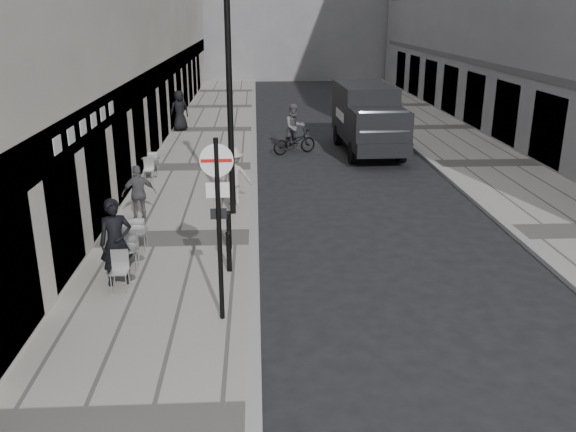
% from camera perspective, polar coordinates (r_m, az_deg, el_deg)
% --- Properties ---
extents(sidewalk, '(4.00, 60.00, 0.12)m').
position_cam_1_polar(sidewalk, '(23.38, -8.14, 4.47)').
color(sidewalk, gray).
rests_on(sidewalk, ground).
extents(far_sidewalk, '(4.00, 60.00, 0.12)m').
position_cam_1_polar(far_sidewalk, '(24.93, 18.01, 4.62)').
color(far_sidewalk, gray).
rests_on(far_sidewalk, ground).
extents(walking_man, '(0.81, 0.66, 1.90)m').
position_cam_1_polar(walking_man, '(13.41, -15.80, -2.38)').
color(walking_man, black).
rests_on(walking_man, sidewalk).
extents(sign_post, '(0.60, 0.10, 3.51)m').
position_cam_1_polar(sign_post, '(11.06, -6.55, 0.87)').
color(sign_post, black).
rests_on(sign_post, sidewalk).
extents(lamppost, '(0.29, 0.29, 6.46)m').
position_cam_1_polar(lamppost, '(17.06, -5.51, 11.82)').
color(lamppost, black).
rests_on(lamppost, sidewalk).
extents(bollard_near, '(0.12, 0.12, 0.89)m').
position_cam_1_polar(bollard_near, '(13.77, -5.55, -3.42)').
color(bollard_near, black).
rests_on(bollard_near, sidewalk).
extents(bollard_far, '(0.12, 0.12, 0.92)m').
position_cam_1_polar(bollard_far, '(15.03, -5.54, -1.44)').
color(bollard_far, black).
rests_on(bollard_far, sidewalk).
extents(panel_van, '(2.35, 5.94, 2.76)m').
position_cam_1_polar(panel_van, '(26.06, 7.46, 9.32)').
color(panel_van, black).
rests_on(panel_van, ground).
extents(cyclist, '(2.04, 1.39, 2.09)m').
position_cam_1_polar(cyclist, '(25.62, 0.59, 7.63)').
color(cyclist, black).
rests_on(cyclist, ground).
extents(pedestrian_a, '(1.01, 0.64, 1.60)m').
position_cam_1_polar(pedestrian_a, '(17.37, -13.78, 2.05)').
color(pedestrian_a, '#525256').
rests_on(pedestrian_a, sidewalk).
extents(pedestrian_b, '(1.19, 0.77, 1.74)m').
position_cam_1_polar(pedestrian_b, '(18.46, -5.14, 3.74)').
color(pedestrian_b, '#A9A39C').
rests_on(pedestrian_b, sidewalk).
extents(pedestrian_c, '(1.13, 0.99, 1.95)m').
position_cam_1_polar(pedestrian_c, '(30.56, -10.12, 9.69)').
color(pedestrian_c, black).
rests_on(pedestrian_c, sidewalk).
extents(cafe_table_near, '(0.69, 1.55, 0.88)m').
position_cam_1_polar(cafe_table_near, '(14.77, -14.19, -2.37)').
color(cafe_table_near, silver).
rests_on(cafe_table_near, sidewalk).
extents(cafe_table_mid, '(0.67, 1.52, 0.87)m').
position_cam_1_polar(cafe_table_mid, '(13.76, -15.03, -4.07)').
color(cafe_table_mid, '#B0B0B2').
rests_on(cafe_table_mid, sidewalk).
extents(cafe_table_far, '(0.64, 1.46, 0.83)m').
position_cam_1_polar(cafe_table_far, '(22.00, -12.69, 4.59)').
color(cafe_table_far, silver).
rests_on(cafe_table_far, sidewalk).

